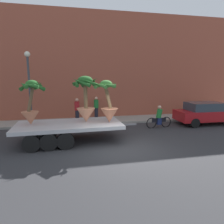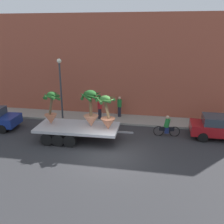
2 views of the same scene
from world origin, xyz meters
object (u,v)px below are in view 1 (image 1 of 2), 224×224
Objects in this scene: potted_palm_middle at (31,104)px; potted_palm_front at (108,105)px; flatbed_trailer at (65,128)px; street_lamp at (29,79)px; potted_palm_rear at (86,100)px; pedestrian_far_left at (77,110)px; parked_car at (206,113)px; cyclist at (159,118)px; pedestrian_near_gate at (96,107)px.

potted_palm_middle is 3.88m from potted_palm_front.
street_lamp is at bearing 121.98° from flatbed_trailer.
potted_palm_middle is (-2.72, -0.06, -0.10)m from potted_palm_rear.
pedestrian_far_left is at bearing 109.45° from potted_palm_front.
potted_palm_rear is at bearing 7.47° from flatbed_trailer.
potted_palm_middle is 1.01× the size of potted_palm_front.
potted_palm_rear is at bearing -168.04° from parked_car.
potted_palm_middle is 11.66m from parked_car.
potted_palm_front is at bearing -39.82° from street_lamp.
parked_car is at bearing 11.96° from potted_palm_rear.
potted_palm_front is at bearing -163.96° from parked_car.
potted_palm_front is at bearing -4.51° from flatbed_trailer.
parked_car reaches higher than cyclist.
pedestrian_near_gate is at bearing 64.66° from flatbed_trailer.
parked_car is 9.29m from pedestrian_far_left.
cyclist is 5.80m from pedestrian_far_left.
potted_palm_front is 4.46m from cyclist.
pedestrian_far_left reaches higher than cyclist.
flatbed_trailer is 5.37m from pedestrian_near_gate.
cyclist is 1.08× the size of pedestrian_far_left.
potted_palm_middle reaches higher than pedestrian_near_gate.
potted_palm_front is (1.15, -0.33, -0.21)m from potted_palm_rear.
potted_palm_rear is 0.51× the size of street_lamp.
pedestrian_far_left is at bearing 156.66° from cyclist.
pedestrian_far_left is 3.77m from street_lamp.
cyclist is at bearing -176.08° from parked_car.
street_lamp is (-12.10, 1.60, 2.40)m from parked_car.
parked_car is 2.62× the size of pedestrian_near_gate.
street_lamp is (-3.38, 3.45, 1.08)m from potted_palm_rear.
potted_palm_front reaches higher than pedestrian_near_gate.
flatbed_trailer is at bearing -101.19° from pedestrian_far_left.
street_lamp reaches higher than flatbed_trailer.
pedestrian_far_left is (0.80, 4.03, 0.28)m from flatbed_trailer.
parked_car is (9.86, 2.00, 0.06)m from flatbed_trailer.
potted_palm_rear is at bearing -103.85° from pedestrian_near_gate.
parked_car is at bearing -12.66° from pedestrian_far_left.
potted_palm_rear is 4.95m from street_lamp.
potted_palm_rear is at bearing -45.55° from street_lamp.
pedestrian_far_left is at bearing 94.99° from potted_palm_rear.
cyclist is 8.94m from street_lamp.
flatbed_trailer is 1.80m from potted_palm_rear.
cyclist is (4.97, 1.59, -1.48)m from potted_palm_rear.
potted_palm_middle is at bearing -79.28° from street_lamp.
parked_car is 0.93× the size of street_lamp.
potted_palm_front reaches higher than pedestrian_far_left.
potted_palm_rear reaches higher than pedestrian_far_left.
cyclist is at bearing 12.08° from potted_palm_middle.
pedestrian_far_left is at bearing -151.45° from pedestrian_near_gate.
flatbed_trailer is at bearing -172.53° from potted_palm_rear.
potted_palm_middle is 4.71m from pedestrian_far_left.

